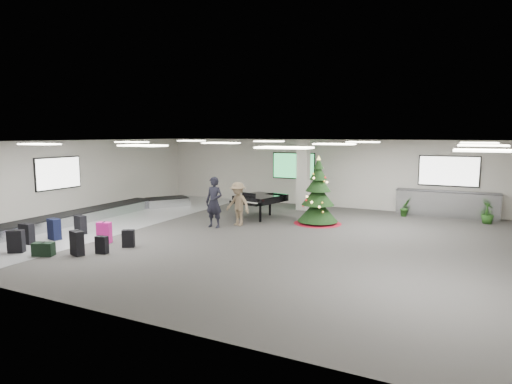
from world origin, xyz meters
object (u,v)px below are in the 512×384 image
at_px(baggage_carousel, 99,213).
at_px(grand_piano, 259,199).
at_px(traveler_a, 214,202).
at_px(traveler_b, 238,204).
at_px(pink_suitcase, 104,233).
at_px(potted_plant_left, 405,208).
at_px(christmas_tree, 318,200).
at_px(service_counter, 446,204).
at_px(potted_plant_right, 488,213).

distance_m(baggage_carousel, grand_piano, 6.63).
distance_m(traveler_a, traveler_b, 0.93).
height_order(baggage_carousel, pink_suitcase, pink_suitcase).
bearing_deg(potted_plant_left, traveler_a, -138.59).
xyz_separation_m(grand_piano, traveler_b, (-0.06, -1.70, 0.03)).
height_order(pink_suitcase, traveler_b, traveler_b).
bearing_deg(christmas_tree, grand_piano, 179.82).
relative_size(service_counter, pink_suitcase, 5.89).
bearing_deg(potted_plant_left, potted_plant_right, -2.28).
distance_m(potted_plant_left, potted_plant_right, 3.07).
relative_size(christmas_tree, potted_plant_right, 3.12).
bearing_deg(service_counter, potted_plant_right, -29.53).
bearing_deg(traveler_a, pink_suitcase, -115.78).
xyz_separation_m(christmas_tree, potted_plant_right, (5.92, 2.89, -0.48)).
bearing_deg(grand_piano, potted_plant_right, 32.52).
xyz_separation_m(service_counter, traveler_b, (-7.02, -5.43, 0.28)).
xyz_separation_m(christmas_tree, grand_piano, (-2.54, 0.01, -0.11)).
bearing_deg(service_counter, baggage_carousel, -152.33).
bearing_deg(potted_plant_left, traveler_b, -139.23).
bearing_deg(potted_plant_right, grand_piano, -161.20).
xyz_separation_m(service_counter, potted_plant_right, (1.50, -0.85, -0.12)).
bearing_deg(baggage_carousel, traveler_b, 12.64).
distance_m(christmas_tree, traveler_b, 3.10).
distance_m(pink_suitcase, christmas_tree, 7.85).
height_order(traveler_a, potted_plant_left, traveler_a).
height_order(service_counter, traveler_a, traveler_a).
height_order(baggage_carousel, traveler_a, traveler_a).
bearing_deg(pink_suitcase, potted_plant_right, 20.11).
xyz_separation_m(traveler_a, potted_plant_right, (9.15, 5.25, -0.52)).
xyz_separation_m(grand_piano, potted_plant_right, (8.46, 2.88, -0.37)).
xyz_separation_m(baggage_carousel, pink_suitcase, (3.26, -2.89, 0.12)).
distance_m(pink_suitcase, grand_piano, 6.46).
height_order(service_counter, traveler_b, traveler_b).
bearing_deg(potted_plant_right, christmas_tree, -153.99).
relative_size(potted_plant_left, potted_plant_right, 0.87).
height_order(potted_plant_left, potted_plant_right, potted_plant_right).
distance_m(service_counter, christmas_tree, 5.80).
relative_size(grand_piano, traveler_b, 1.35).
height_order(baggage_carousel, grand_piano, grand_piano).
height_order(christmas_tree, traveler_b, christmas_tree).
relative_size(pink_suitcase, potted_plant_right, 0.81).
xyz_separation_m(baggage_carousel, traveler_a, (5.19, 0.64, 0.73)).
bearing_deg(grand_piano, traveler_a, -92.66).
xyz_separation_m(grand_piano, potted_plant_left, (5.39, 3.00, -0.42)).
height_order(pink_suitcase, grand_piano, grand_piano).
height_order(traveler_a, potted_plant_right, traveler_a).
bearing_deg(grand_piano, potted_plant_left, 42.83).
bearing_deg(traveler_a, service_counter, 41.45).
distance_m(pink_suitcase, traveler_a, 4.06).
bearing_deg(christmas_tree, pink_suitcase, -131.29).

